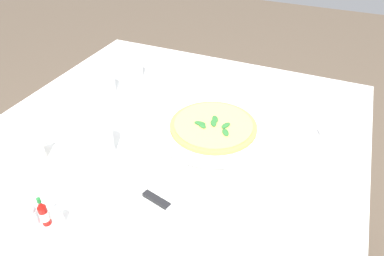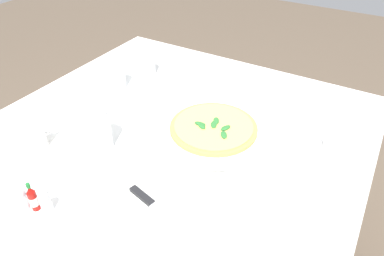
{
  "view_description": "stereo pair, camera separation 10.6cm",
  "coord_description": "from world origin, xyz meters",
  "px_view_note": "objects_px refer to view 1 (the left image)",
  "views": [
    {
      "loc": [
        0.4,
        -0.75,
        1.41
      ],
      "look_at": [
        0.06,
        0.03,
        0.77
      ],
      "focal_mm": 32.77,
      "sensor_mm": 36.0,
      "label": 1
    },
    {
      "loc": [
        0.49,
        -0.71,
        1.41
      ],
      "look_at": [
        0.06,
        0.03,
        0.77
      ],
      "focal_mm": 32.77,
      "sensor_mm": 36.0,
      "label": 2
    }
  ],
  "objects_px": {
    "napkin_folded": "(172,213)",
    "menu_card": "(329,138)",
    "water_glass_right_edge": "(100,138)",
    "water_glass_far_right": "(104,80)",
    "water_glass_back_corner": "(133,67)",
    "salt_shaker": "(58,217)",
    "coffee_cup_near_right": "(86,118)",
    "coffee_cup_left_edge": "(30,153)",
    "hot_sauce_bottle": "(44,213)",
    "pizza_plate": "(213,129)",
    "dinner_knife": "(173,210)",
    "pepper_shaker": "(32,215)",
    "pizza": "(213,125)"
  },
  "relations": [
    {
      "from": "water_glass_back_corner",
      "to": "salt_shaker",
      "type": "distance_m",
      "value": 0.71
    },
    {
      "from": "hot_sauce_bottle",
      "to": "menu_card",
      "type": "relative_size",
      "value": 1.08
    },
    {
      "from": "water_glass_back_corner",
      "to": "menu_card",
      "type": "distance_m",
      "value": 0.75
    },
    {
      "from": "pizza_plate",
      "to": "salt_shaker",
      "type": "bearing_deg",
      "value": -113.02
    },
    {
      "from": "water_glass_back_corner",
      "to": "dinner_knife",
      "type": "relative_size",
      "value": 0.54
    },
    {
      "from": "pizza",
      "to": "dinner_knife",
      "type": "relative_size",
      "value": 1.37
    },
    {
      "from": "pizza",
      "to": "pepper_shaker",
      "type": "xyz_separation_m",
      "value": [
        -0.25,
        -0.49,
        0.0
      ]
    },
    {
      "from": "napkin_folded",
      "to": "salt_shaker",
      "type": "bearing_deg",
      "value": -140.76
    },
    {
      "from": "menu_card",
      "to": "pizza",
      "type": "bearing_deg",
      "value": 67.94
    },
    {
      "from": "pizza",
      "to": "pepper_shaker",
      "type": "distance_m",
      "value": 0.55
    },
    {
      "from": "water_glass_right_edge",
      "to": "salt_shaker",
      "type": "xyz_separation_m",
      "value": [
        0.05,
        -0.24,
        -0.03
      ]
    },
    {
      "from": "coffee_cup_near_right",
      "to": "hot_sauce_bottle",
      "type": "distance_m",
      "value": 0.39
    },
    {
      "from": "pizza_plate",
      "to": "water_glass_far_right",
      "type": "relative_size",
      "value": 3.04
    },
    {
      "from": "coffee_cup_near_right",
      "to": "salt_shaker",
      "type": "distance_m",
      "value": 0.39
    },
    {
      "from": "coffee_cup_near_right",
      "to": "pepper_shaker",
      "type": "xyz_separation_m",
      "value": [
        0.13,
        -0.36,
        -0.0
      ]
    },
    {
      "from": "pizza_plate",
      "to": "hot_sauce_bottle",
      "type": "height_order",
      "value": "hot_sauce_bottle"
    },
    {
      "from": "water_glass_back_corner",
      "to": "pepper_shaker",
      "type": "height_order",
      "value": "water_glass_back_corner"
    },
    {
      "from": "pepper_shaker",
      "to": "dinner_knife",
      "type": "bearing_deg",
      "value": 26.41
    },
    {
      "from": "pizza",
      "to": "water_glass_back_corner",
      "type": "xyz_separation_m",
      "value": [
        -0.41,
        0.21,
        0.02
      ]
    },
    {
      "from": "coffee_cup_near_right",
      "to": "pepper_shaker",
      "type": "bearing_deg",
      "value": -70.65
    },
    {
      "from": "coffee_cup_near_right",
      "to": "water_glass_right_edge",
      "type": "relative_size",
      "value": 1.03
    },
    {
      "from": "napkin_folded",
      "to": "pepper_shaker",
      "type": "bearing_deg",
      "value": -142.4
    },
    {
      "from": "napkin_folded",
      "to": "pizza_plate",
      "type": "bearing_deg",
      "value": 105.5
    },
    {
      "from": "napkin_folded",
      "to": "menu_card",
      "type": "relative_size",
      "value": 3.13
    },
    {
      "from": "water_glass_right_edge",
      "to": "menu_card",
      "type": "xyz_separation_m",
      "value": [
        0.58,
        0.29,
        -0.03
      ]
    },
    {
      "from": "napkin_folded",
      "to": "dinner_knife",
      "type": "xyz_separation_m",
      "value": [
        0.0,
        -0.0,
        0.01
      ]
    },
    {
      "from": "water_glass_back_corner",
      "to": "napkin_folded",
      "type": "xyz_separation_m",
      "value": [
        0.43,
        -0.55,
        -0.03
      ]
    },
    {
      "from": "hot_sauce_bottle",
      "to": "salt_shaker",
      "type": "distance_m",
      "value": 0.03
    },
    {
      "from": "water_glass_right_edge",
      "to": "coffee_cup_near_right",
      "type": "bearing_deg",
      "value": 142.37
    },
    {
      "from": "coffee_cup_near_right",
      "to": "hot_sauce_bottle",
      "type": "xyz_separation_m",
      "value": [
        0.16,
        -0.35,
        0.01
      ]
    },
    {
      "from": "pizza_plate",
      "to": "water_glass_far_right",
      "type": "distance_m",
      "value": 0.45
    },
    {
      "from": "water_glass_far_right",
      "to": "water_glass_right_edge",
      "type": "xyz_separation_m",
      "value": [
        0.19,
        -0.29,
        0.01
      ]
    },
    {
      "from": "pizza_plate",
      "to": "pepper_shaker",
      "type": "relative_size",
      "value": 6.27
    },
    {
      "from": "pepper_shaker",
      "to": "menu_card",
      "type": "height_order",
      "value": "menu_card"
    },
    {
      "from": "coffee_cup_near_right",
      "to": "coffee_cup_left_edge",
      "type": "bearing_deg",
      "value": -97.97
    },
    {
      "from": "salt_shaker",
      "to": "pepper_shaker",
      "type": "distance_m",
      "value": 0.06
    },
    {
      "from": "pizza",
      "to": "water_glass_far_right",
      "type": "bearing_deg",
      "value": 171.35
    },
    {
      "from": "pizza_plate",
      "to": "coffee_cup_left_edge",
      "type": "relative_size",
      "value": 2.67
    },
    {
      "from": "coffee_cup_near_right",
      "to": "water_glass_far_right",
      "type": "bearing_deg",
      "value": 106.66
    },
    {
      "from": "dinner_knife",
      "to": "pepper_shaker",
      "type": "distance_m",
      "value": 0.32
    },
    {
      "from": "water_glass_far_right",
      "to": "pepper_shaker",
      "type": "xyz_separation_m",
      "value": [
        0.18,
        -0.55,
        -0.03
      ]
    },
    {
      "from": "water_glass_right_edge",
      "to": "dinner_knife",
      "type": "relative_size",
      "value": 0.66
    },
    {
      "from": "napkin_folded",
      "to": "water_glass_right_edge",
      "type": "bearing_deg",
      "value": 167.53
    },
    {
      "from": "napkin_folded",
      "to": "salt_shaker",
      "type": "xyz_separation_m",
      "value": [
        -0.23,
        -0.12,
        0.02
      ]
    },
    {
      "from": "coffee_cup_near_right",
      "to": "water_glass_far_right",
      "type": "distance_m",
      "value": 0.2
    },
    {
      "from": "pizza_plate",
      "to": "coffee_cup_near_right",
      "type": "distance_m",
      "value": 0.4
    },
    {
      "from": "napkin_folded",
      "to": "menu_card",
      "type": "bearing_deg",
      "value": 64.65
    },
    {
      "from": "water_glass_back_corner",
      "to": "dinner_knife",
      "type": "height_order",
      "value": "water_glass_back_corner"
    },
    {
      "from": "pizza_plate",
      "to": "coffee_cup_left_edge",
      "type": "distance_m",
      "value": 0.53
    },
    {
      "from": "hot_sauce_bottle",
      "to": "pepper_shaker",
      "type": "relative_size",
      "value": 1.48
    }
  ]
}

